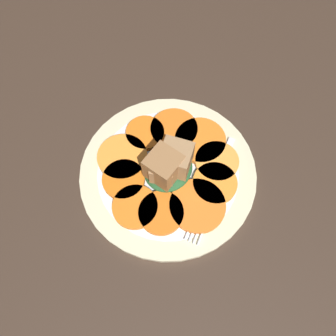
# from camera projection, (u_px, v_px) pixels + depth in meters

# --- Properties ---
(table_slab) EXTENTS (1.20, 1.20, 0.02)m
(table_slab) POSITION_uv_depth(u_px,v_px,m) (168.00, 176.00, 0.55)
(table_slab) COLOR #38281E
(table_slab) RESTS_ON ground
(plate) EXTENTS (0.29, 0.29, 0.01)m
(plate) POSITION_uv_depth(u_px,v_px,m) (168.00, 172.00, 0.53)
(plate) COLOR beige
(plate) RESTS_ON table_slab
(carrot_slice_0) EXTENTS (0.07, 0.07, 0.01)m
(carrot_slice_0) POSITION_uv_depth(u_px,v_px,m) (124.00, 179.00, 0.52)
(carrot_slice_0) COLOR orange
(carrot_slice_0) RESTS_ON plate
(carrot_slice_1) EXTENTS (0.07, 0.07, 0.01)m
(carrot_slice_1) POSITION_uv_depth(u_px,v_px,m) (135.00, 207.00, 0.50)
(carrot_slice_1) COLOR orange
(carrot_slice_1) RESTS_ON plate
(carrot_slice_2) EXTENTS (0.07, 0.07, 0.01)m
(carrot_slice_2) POSITION_uv_depth(u_px,v_px,m) (161.00, 213.00, 0.49)
(carrot_slice_2) COLOR orange
(carrot_slice_2) RESTS_ON plate
(carrot_slice_3) EXTENTS (0.09, 0.09, 0.01)m
(carrot_slice_3) POSITION_uv_depth(u_px,v_px,m) (197.00, 206.00, 0.50)
(carrot_slice_3) COLOR orange
(carrot_slice_3) RESTS_ON plate
(carrot_slice_4) EXTENTS (0.07, 0.07, 0.01)m
(carrot_slice_4) POSITION_uv_depth(u_px,v_px,m) (215.00, 183.00, 0.51)
(carrot_slice_4) COLOR orange
(carrot_slice_4) RESTS_ON plate
(carrot_slice_5) EXTENTS (0.07, 0.07, 0.01)m
(carrot_slice_5) POSITION_uv_depth(u_px,v_px,m) (217.00, 161.00, 0.53)
(carrot_slice_5) COLOR #F99439
(carrot_slice_5) RESTS_ON plate
(carrot_slice_6) EXTENTS (0.09, 0.09, 0.01)m
(carrot_slice_6) POSITION_uv_depth(u_px,v_px,m) (200.00, 140.00, 0.55)
(carrot_slice_6) COLOR orange
(carrot_slice_6) RESTS_ON plate
(carrot_slice_7) EXTENTS (0.08, 0.08, 0.01)m
(carrot_slice_7) POSITION_uv_depth(u_px,v_px,m) (174.00, 129.00, 0.55)
(carrot_slice_7) COLOR orange
(carrot_slice_7) RESTS_ON plate
(carrot_slice_8) EXTENTS (0.07, 0.07, 0.01)m
(carrot_slice_8) POSITION_uv_depth(u_px,v_px,m) (145.00, 133.00, 0.55)
(carrot_slice_8) COLOR orange
(carrot_slice_8) RESTS_ON plate
(carrot_slice_9) EXTENTS (0.08, 0.08, 0.01)m
(carrot_slice_9) POSITION_uv_depth(u_px,v_px,m) (122.00, 157.00, 0.53)
(carrot_slice_9) COLOR orange
(carrot_slice_9) RESTS_ON plate
(center_pile) EXTENTS (0.08, 0.08, 0.07)m
(center_pile) POSITION_uv_depth(u_px,v_px,m) (168.00, 165.00, 0.50)
(center_pile) COLOR #235128
(center_pile) RESTS_ON plate
(fork) EXTENTS (0.19, 0.03, 0.00)m
(fork) POSITION_uv_depth(u_px,v_px,m) (212.00, 190.00, 0.51)
(fork) COLOR silver
(fork) RESTS_ON plate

